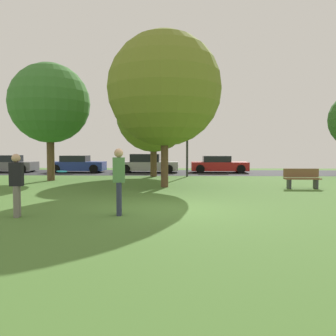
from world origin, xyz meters
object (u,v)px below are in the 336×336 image
(birch_tree_lone, at_px, (153,115))
(person_catcher, at_px, (119,178))
(street_lamp_post, at_px, (187,142))
(parked_car_grey, at_px, (9,164))
(park_bench, at_px, (302,178))
(parked_car_silver, at_px, (148,164))
(parked_car_red, at_px, (219,165))
(oak_tree_left, at_px, (165,89))
(frisbee_disc, at_px, (62,171))
(parked_car_blue, at_px, (77,165))
(person_thrower, at_px, (17,182))
(oak_tree_right, at_px, (50,103))

(birch_tree_lone, bearing_deg, person_catcher, -89.47)
(birch_tree_lone, height_order, street_lamp_post, birch_tree_lone)
(parked_car_grey, xyz_separation_m, park_bench, (18.99, -10.43, -0.14))
(parked_car_silver, relative_size, park_bench, 2.86)
(birch_tree_lone, height_order, parked_car_red, birch_tree_lone)
(street_lamp_post, bearing_deg, parked_car_silver, 127.20)
(park_bench, bearing_deg, oak_tree_left, -2.63)
(parked_car_grey, relative_size, street_lamp_post, 0.89)
(frisbee_disc, relative_size, parked_car_blue, 0.08)
(oak_tree_left, bearing_deg, park_bench, -2.63)
(parked_car_grey, bearing_deg, person_thrower, -62.34)
(birch_tree_lone, relative_size, parked_car_blue, 1.57)
(birch_tree_lone, relative_size, parked_car_grey, 1.61)
(person_catcher, height_order, parked_car_blue, person_catcher)
(park_bench, distance_m, street_lamp_post, 8.48)
(parked_car_silver, distance_m, park_bench, 13.20)
(oak_tree_right, relative_size, person_catcher, 3.66)
(park_bench, relative_size, street_lamp_post, 0.36)
(parked_car_silver, height_order, park_bench, parked_car_silver)
(person_catcher, relative_size, parked_car_silver, 0.40)
(parked_car_blue, distance_m, parked_car_silver, 5.44)
(oak_tree_right, xyz_separation_m, parked_car_red, (10.33, 7.16, -3.78))
(parked_car_grey, xyz_separation_m, parked_car_red, (16.35, 0.18, -0.01))
(parked_car_silver, xyz_separation_m, park_bench, (8.10, -10.42, -0.18))
(oak_tree_left, height_order, frisbee_disc, oak_tree_left)
(park_bench, bearing_deg, parked_car_red, -76.02)
(birch_tree_lone, xyz_separation_m, parked_car_silver, (-0.78, 3.91, -3.37))
(person_catcher, height_order, parked_car_red, person_catcher)
(person_thrower, distance_m, park_bench, 12.10)
(street_lamp_post, bearing_deg, frisbee_disc, -104.91)
(frisbee_disc, xyz_separation_m, park_bench, (8.69, 6.87, -0.74))
(oak_tree_right, distance_m, parked_car_blue, 7.87)
(parked_car_silver, xyz_separation_m, parked_car_red, (5.46, 0.18, -0.05))
(oak_tree_right, relative_size, parked_car_silver, 1.45)
(oak_tree_right, height_order, birch_tree_lone, oak_tree_right)
(person_catcher, distance_m, street_lamp_post, 13.40)
(parked_car_silver, bearing_deg, parked_car_grey, 179.97)
(park_bench, bearing_deg, birch_tree_lone, -41.66)
(birch_tree_lone, height_order, parked_car_grey, birch_tree_lone)
(oak_tree_right, height_order, oak_tree_left, oak_tree_left)
(person_thrower, xyz_separation_m, parked_car_blue, (-3.69, 17.35, -0.32))
(street_lamp_post, bearing_deg, person_catcher, -98.93)
(person_thrower, xyz_separation_m, parked_car_red, (7.21, 17.63, -0.33))
(person_catcher, xyz_separation_m, parked_car_red, (4.56, 17.27, -0.42))
(frisbee_disc, relative_size, parked_car_red, 0.07)
(person_thrower, xyz_separation_m, parked_car_silver, (1.74, 17.44, -0.28))
(street_lamp_post, bearing_deg, birch_tree_lone, 179.79)
(oak_tree_right, height_order, parked_car_blue, oak_tree_right)
(person_catcher, height_order, parked_car_grey, person_catcher)
(parked_car_blue, bearing_deg, park_bench, -37.33)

